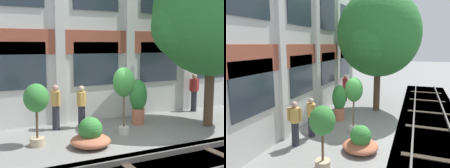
{
  "view_description": "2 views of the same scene",
  "coord_description": "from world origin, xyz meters",
  "views": [
    {
      "loc": [
        -4.84,
        -8.45,
        3.02
      ],
      "look_at": [
        -0.28,
        0.85,
        1.69
      ],
      "focal_mm": 50.0,
      "sensor_mm": 36.0,
      "label": 1
    },
    {
      "loc": [
        -8.19,
        -1.8,
        3.56
      ],
      "look_at": [
        0.55,
        1.37,
        1.85
      ],
      "focal_mm": 35.0,
      "sensor_mm": 36.0,
      "label": 2
    }
  ],
  "objects": [
    {
      "name": "potted_plant_terracotta_small",
      "position": [
        -0.02,
        0.49,
        1.68
      ],
      "size": [
        0.72,
        0.72,
        2.27
      ],
      "color": "beige",
      "rests_on": "ground"
    },
    {
      "name": "potted_plant_wide_bowl",
      "position": [
        -1.49,
        -0.18,
        0.33
      ],
      "size": [
        1.2,
        1.2,
        0.9
      ],
      "color": "#B76647",
      "rests_on": "ground"
    },
    {
      "name": "resident_by_doorway",
      "position": [
        -1.88,
        2.09,
        0.86
      ],
      "size": [
        0.34,
        0.52,
        1.61
      ],
      "rotation": [
        0.0,
        0.0,
        -2.92
      ],
      "color": "#282833",
      "rests_on": "ground"
    },
    {
      "name": "potted_plant_ribbed_drum",
      "position": [
        1.15,
        1.52,
        0.97
      ],
      "size": [
        0.67,
        0.67,
        1.69
      ],
      "color": "#B76647",
      "rests_on": "ground"
    },
    {
      "name": "resident_near_plants",
      "position": [
        -0.99,
        1.9,
        0.82
      ],
      "size": [
        0.34,
        0.48,
        1.55
      ],
      "rotation": [
        0.0,
        0.0,
        -0.49
      ],
      "color": "#282833",
      "rests_on": "ground"
    },
    {
      "name": "resident_watching_tracks",
      "position": [
        4.56,
        2.35,
        0.91
      ],
      "size": [
        0.53,
        0.34,
        1.69
      ],
      "rotation": [
        0.0,
        0.0,
        -1.56
      ],
      "color": "#282833",
      "rests_on": "ground"
    },
    {
      "name": "ground_plane",
      "position": [
        0.0,
        0.0,
        0.0
      ],
      "size": [
        80.0,
        80.0,
        0.0
      ],
      "primitive_type": "plane",
      "color": "gray"
    },
    {
      "name": "apartment_facade",
      "position": [
        0.0,
        3.06,
        4.43
      ],
      "size": [
        15.15,
        0.64,
        8.92
      ],
      "color": "silver",
      "rests_on": "ground"
    },
    {
      "name": "broadleaf_tree",
      "position": [
        3.36,
        0.16,
        3.97
      ],
      "size": [
        4.48,
        4.27,
        6.3
      ],
      "color": "#4C3826",
      "rests_on": "ground"
    },
    {
      "name": "potted_plant_tall_urn",
      "position": [
        -2.88,
        0.59,
        1.32
      ],
      "size": [
        0.74,
        0.74,
        1.88
      ],
      "color": "tan",
      "rests_on": "ground"
    }
  ]
}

